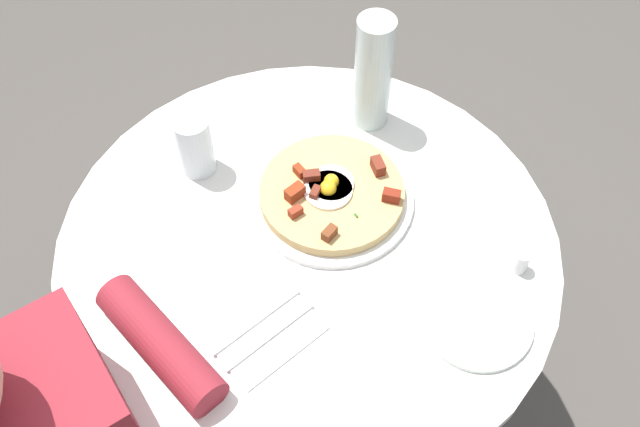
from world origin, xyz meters
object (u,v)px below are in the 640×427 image
(dining_table, at_px, (309,289))
(fork, at_px, (256,321))
(water_glass, at_px, (195,145))
(salt_shaker, at_px, (521,261))
(water_bottle, at_px, (373,73))
(pizza_plate, at_px, (332,198))
(bread_plate, at_px, (477,320))
(knife, at_px, (269,336))
(breakfast_pizza, at_px, (332,192))

(dining_table, distance_m, fork, 0.26)
(water_glass, bearing_deg, salt_shaker, 124.49)
(salt_shaker, bearing_deg, fork, -20.85)
(water_bottle, bearing_deg, pizza_plate, 35.32)
(pizza_plate, bearing_deg, water_bottle, -144.68)
(bread_plate, relative_size, knife, 1.04)
(water_bottle, bearing_deg, breakfast_pizza, 35.27)
(pizza_plate, height_order, fork, pizza_plate)
(knife, distance_m, water_bottle, 0.53)
(dining_table, bearing_deg, breakfast_pizza, -149.68)
(breakfast_pizza, xyz_separation_m, salt_shaker, (-0.19, 0.30, -0.00))
(bread_plate, xyz_separation_m, knife, (0.30, -0.17, 0.00))
(pizza_plate, bearing_deg, dining_table, 30.23)
(fork, bearing_deg, dining_table, -158.17)
(breakfast_pizza, xyz_separation_m, water_bottle, (-0.18, -0.13, 0.10))
(water_bottle, bearing_deg, water_glass, -13.01)
(water_glass, bearing_deg, pizza_plate, 128.52)
(salt_shaker, bearing_deg, knife, -16.76)
(knife, relative_size, water_glass, 1.41)
(dining_table, relative_size, water_bottle, 3.63)
(bread_plate, relative_size, fork, 1.04)
(dining_table, height_order, water_glass, water_glass)
(knife, relative_size, salt_shaker, 3.83)
(fork, bearing_deg, salt_shaker, 152.26)
(pizza_plate, distance_m, water_glass, 0.27)
(bread_plate, bearing_deg, breakfast_pizza, -80.41)
(bread_plate, relative_size, water_bottle, 0.76)
(dining_table, relative_size, bread_plate, 4.81)
(bread_plate, bearing_deg, fork, -33.64)
(pizza_plate, relative_size, salt_shaker, 6.47)
(dining_table, relative_size, breakfast_pizza, 3.37)
(fork, distance_m, water_glass, 0.36)
(salt_shaker, bearing_deg, pizza_plate, -58.53)
(bread_plate, height_order, knife, bread_plate)
(dining_table, height_order, bread_plate, bread_plate)
(pizza_plate, xyz_separation_m, salt_shaker, (-0.19, 0.30, 0.02))
(pizza_plate, distance_m, fork, 0.28)
(pizza_plate, xyz_separation_m, breakfast_pizza, (0.00, 0.00, 0.02))
(pizza_plate, relative_size, breakfast_pizza, 1.14)
(bread_plate, relative_size, water_glass, 1.46)
(pizza_plate, distance_m, knife, 0.30)
(knife, height_order, water_glass, water_glass)
(pizza_plate, bearing_deg, bread_plate, 99.52)
(dining_table, height_order, knife, knife)
(dining_table, relative_size, knife, 4.98)
(water_bottle, bearing_deg, salt_shaker, 90.62)
(water_glass, distance_m, water_bottle, 0.36)
(fork, height_order, water_bottle, water_bottle)
(pizza_plate, relative_size, knife, 1.69)
(breakfast_pizza, distance_m, fork, 0.28)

